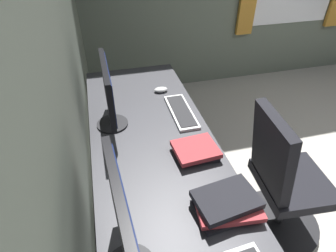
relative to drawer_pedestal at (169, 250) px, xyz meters
The scene contains 10 objects.
wall_back 1.04m from the drawer_pedestal, 84.34° to the left, with size 5.31×0.10×2.60m, color slate.
desk 0.46m from the drawer_pedestal, ahead, with size 2.34×0.74×0.73m.
drawer_pedestal is the anchor object (origin of this frame).
monitor_primary 0.97m from the drawer_pedestal, 15.09° to the left, with size 0.49×0.20×0.42m.
monitor_secondary 0.72m from the drawer_pedestal, 137.62° to the left, with size 0.52×0.20×0.46m.
keyboard_spare 0.88m from the drawer_pedestal, 20.41° to the right, with size 0.42×0.14×0.02m.
mouse_main 1.14m from the drawer_pedestal, 11.00° to the right, with size 0.06×0.10×0.03m, color silver.
book_stack_near 0.50m from the drawer_pedestal, 107.78° to the right, with size 0.25×0.31×0.08m.
book_stack_far 0.57m from the drawer_pedestal, 37.16° to the right, with size 0.22×0.26×0.06m.
office_chair 0.82m from the drawer_pedestal, 76.52° to the right, with size 0.56×0.57×0.97m.
Camera 1 is at (-0.84, 2.23, 1.84)m, focal length 30.39 mm.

